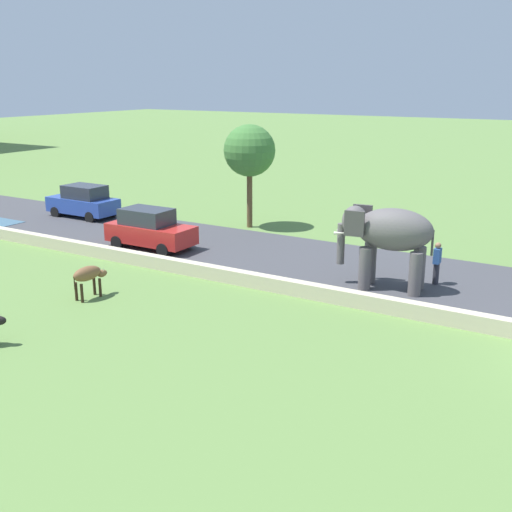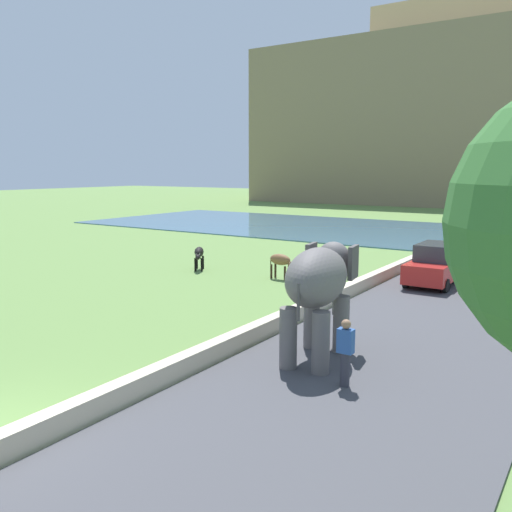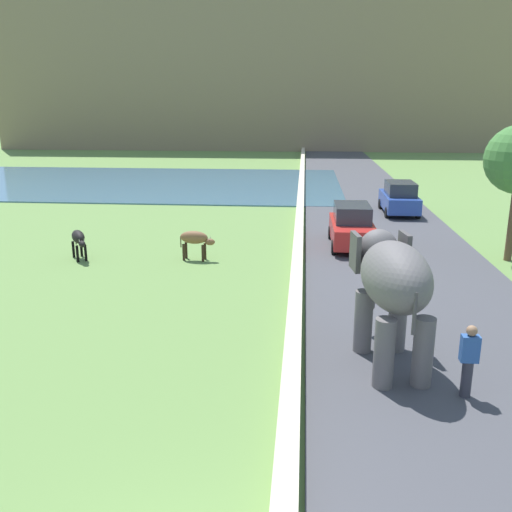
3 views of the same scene
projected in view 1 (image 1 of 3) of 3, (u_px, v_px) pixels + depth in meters
name	position (u px, v px, depth m)	size (l,w,h in m)	color
road_surface	(145.00, 236.00, 30.20)	(7.00, 120.00, 0.06)	#424247
barrier_wall	(120.00, 255.00, 26.01)	(0.40, 110.00, 0.52)	beige
elephant	(388.00, 235.00, 22.02)	(1.79, 3.56, 2.99)	#605B5B
person_beside_elephant	(437.00, 263.00, 22.78)	(0.36, 0.22, 1.63)	#33333D
car_red	(150.00, 229.00, 27.81)	(1.82, 4.01, 1.80)	red
car_blue	(83.00, 202.00, 34.08)	(1.80, 4.00, 1.80)	#2D4CA8
cow_brown	(88.00, 275.00, 21.47)	(1.41, 0.55, 1.15)	brown
tree_near	(249.00, 151.00, 31.10)	(2.58, 2.58, 5.18)	brown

